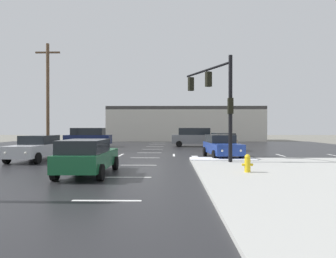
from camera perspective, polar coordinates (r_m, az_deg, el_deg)
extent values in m
plane|color=slate|center=(22.68, -3.95, -5.04)|extent=(120.00, 120.00, 0.00)
cube|color=#232326|center=(22.68, -3.95, -5.01)|extent=(44.00, 44.00, 0.02)
cube|color=white|center=(18.87, 10.38, -5.62)|extent=(4.00, 1.60, 0.06)
cube|color=silver|center=(8.96, -11.63, -13.24)|extent=(2.00, 0.15, 0.01)
cube|color=silver|center=(12.82, -7.73, -9.10)|extent=(2.00, 0.15, 0.01)
cube|color=silver|center=(16.74, -5.68, -6.88)|extent=(2.00, 0.15, 0.01)
cube|color=silver|center=(20.70, -4.42, -5.49)|extent=(2.00, 0.15, 0.01)
cube|color=silver|center=(24.67, -3.57, -4.55)|extent=(2.00, 0.15, 0.01)
cube|color=silver|center=(28.64, -2.95, -3.87)|extent=(2.00, 0.15, 0.01)
cube|color=silver|center=(32.63, -2.49, -3.36)|extent=(2.00, 0.15, 0.01)
cube|color=silver|center=(36.61, -2.13, -2.95)|extent=(2.00, 0.15, 0.01)
cube|color=silver|center=(40.60, -1.84, -2.63)|extent=(2.00, 0.15, 0.01)
cube|color=silver|center=(25.53, -27.00, -4.42)|extent=(0.15, 2.00, 0.01)
cube|color=silver|center=(23.94, -18.47, -4.72)|extent=(0.15, 2.00, 0.01)
cube|color=silver|center=(22.93, -8.96, -4.93)|extent=(0.15, 2.00, 0.01)
cube|color=silver|center=(22.60, 1.12, -5.00)|extent=(0.15, 2.00, 0.01)
cube|color=silver|center=(22.97, 11.19, -4.92)|extent=(0.15, 2.00, 0.01)
cube|color=silver|center=(24.02, 20.65, -4.71)|extent=(0.15, 2.00, 0.01)
cube|color=silver|center=(25.65, 29.11, -4.41)|extent=(0.15, 2.00, 0.01)
cube|color=silver|center=(18.69, 5.82, -6.12)|extent=(0.45, 7.00, 0.01)
cylinder|color=black|center=(17.45, 11.82, 3.82)|extent=(0.22, 0.22, 6.10)
cylinder|color=black|center=(19.93, 7.33, 11.06)|extent=(2.34, 4.78, 0.14)
cube|color=black|center=(19.61, 7.73, 9.39)|extent=(0.44, 0.41, 0.95)
sphere|color=red|center=(19.79, 7.48, 10.14)|extent=(0.20, 0.20, 0.20)
cube|color=black|center=(21.61, 4.40, 8.55)|extent=(0.44, 0.41, 0.95)
sphere|color=red|center=(21.79, 4.19, 9.24)|extent=(0.20, 0.20, 0.20)
cube|color=black|center=(17.46, 11.82, 4.32)|extent=(0.28, 0.36, 0.90)
cylinder|color=gold|center=(13.74, 14.92, -6.72)|extent=(0.26, 0.26, 0.60)
sphere|color=gold|center=(13.69, 14.92, -5.18)|extent=(0.25, 0.25, 0.25)
cylinder|color=gold|center=(13.69, 14.18, -6.62)|extent=(0.12, 0.11, 0.11)
cylinder|color=gold|center=(13.78, 15.65, -6.58)|extent=(0.12, 0.11, 0.11)
cube|color=beige|center=(47.55, 3.24, 0.63)|extent=(23.55, 8.00, 4.74)
cube|color=#3F3D3A|center=(47.63, 3.25, 3.78)|extent=(23.55, 8.00, 0.50)
cube|color=#B7BABF|center=(20.51, -24.05, -3.68)|extent=(1.89, 4.53, 0.70)
cube|color=black|center=(21.09, -23.25, -1.86)|extent=(1.70, 2.51, 0.55)
cylinder|color=black|center=(18.78, -23.63, -5.12)|extent=(0.23, 0.66, 0.66)
cylinder|color=black|center=(19.62, -28.39, -4.89)|extent=(0.23, 0.66, 0.66)
cylinder|color=black|center=(21.57, -20.11, -4.40)|extent=(0.23, 0.66, 0.66)
cylinder|color=black|center=(22.30, -24.41, -4.26)|extent=(0.23, 0.66, 0.66)
sphere|color=white|center=(18.29, -25.45, -4.16)|extent=(0.18, 0.18, 0.18)
sphere|color=white|center=(18.85, -28.57, -4.04)|extent=(0.18, 0.18, 0.18)
cube|color=#141E47|center=(33.17, -14.97, -1.92)|extent=(4.83, 2.02, 0.95)
cube|color=black|center=(33.15, -14.98, -0.45)|extent=(3.38, 1.84, 0.75)
cylinder|color=black|center=(32.73, -18.18, -2.79)|extent=(0.66, 0.23, 0.66)
cylinder|color=black|center=(34.58, -17.17, -2.62)|extent=(0.66, 0.23, 0.66)
cylinder|color=black|center=(31.86, -12.59, -2.87)|extent=(0.66, 0.23, 0.66)
cylinder|color=black|center=(33.76, -11.86, -2.68)|extent=(0.66, 0.23, 0.66)
sphere|color=white|center=(33.27, -19.17, -1.92)|extent=(0.18, 0.18, 0.18)
sphere|color=white|center=(34.45, -18.48, -1.84)|extent=(0.18, 0.18, 0.18)
cube|color=#195933|center=(13.77, -14.91, -5.62)|extent=(1.81, 4.50, 0.70)
cube|color=black|center=(13.07, -15.71, -3.18)|extent=(1.66, 2.48, 0.55)
cylinder|color=black|center=(15.52, -16.60, -6.25)|extent=(0.22, 0.66, 0.66)
cylinder|color=black|center=(15.08, -10.02, -6.43)|extent=(0.22, 0.66, 0.66)
cylinder|color=black|center=(12.65, -20.76, -7.75)|extent=(0.22, 0.66, 0.66)
cylinder|color=black|center=(12.12, -12.73, -8.09)|extent=(0.22, 0.66, 0.66)
sphere|color=white|center=(16.03, -14.78, -4.77)|extent=(0.18, 0.18, 0.18)
sphere|color=white|center=(15.76, -10.73, -4.86)|extent=(0.18, 0.18, 0.18)
cube|color=navy|center=(20.76, 10.31, -3.60)|extent=(2.17, 4.63, 0.70)
cube|color=black|center=(21.38, 9.87, -1.81)|extent=(1.85, 2.60, 0.55)
cylinder|color=black|center=(19.57, 13.98, -4.88)|extent=(0.27, 0.68, 0.66)
cylinder|color=black|center=(19.10, 8.81, -5.00)|extent=(0.27, 0.68, 0.66)
cylinder|color=black|center=(22.49, 11.58, -4.20)|extent=(0.27, 0.68, 0.66)
cylinder|color=black|center=(22.08, 7.06, -4.28)|extent=(0.27, 0.68, 0.66)
sphere|color=white|center=(18.81, 13.67, -4.02)|extent=(0.18, 0.18, 0.18)
sphere|color=white|center=(18.49, 10.25, -4.09)|extent=(0.18, 0.18, 0.18)
cube|color=tan|center=(28.06, 10.10, -2.58)|extent=(2.15, 4.63, 0.70)
cube|color=black|center=(27.38, 10.44, -1.34)|extent=(1.84, 2.60, 0.55)
cylinder|color=black|center=(29.37, 7.68, -3.13)|extent=(0.27, 0.68, 0.66)
cylinder|color=black|center=(29.78, 11.08, -3.09)|extent=(0.27, 0.68, 0.66)
cylinder|color=black|center=(26.38, 8.99, -3.52)|extent=(0.27, 0.68, 0.66)
cylinder|color=black|center=(26.84, 12.75, -3.46)|extent=(0.27, 0.68, 0.66)
sphere|color=white|center=(30.07, 8.04, -2.38)|extent=(0.18, 0.18, 0.18)
sphere|color=white|center=(30.33, 10.17, -2.36)|extent=(0.18, 0.18, 0.18)
cube|color=slate|center=(32.72, 5.06, -1.94)|extent=(4.93, 2.29, 0.95)
cube|color=black|center=(32.70, 5.06, -0.45)|extent=(3.48, 2.03, 0.75)
cylinder|color=black|center=(33.76, 7.83, -2.68)|extent=(0.67, 0.27, 0.66)
cylinder|color=black|center=(31.82, 8.01, -2.86)|extent=(0.67, 0.27, 0.66)
cylinder|color=black|center=(33.75, 2.28, -2.68)|extent=(0.67, 0.27, 0.66)
cylinder|color=black|center=(31.81, 2.12, -2.86)|extent=(0.67, 0.27, 0.66)
sphere|color=white|center=(33.43, 9.09, -1.90)|extent=(0.18, 0.18, 0.18)
sphere|color=white|center=(32.19, 9.25, -1.98)|extent=(0.18, 0.18, 0.18)
cylinder|color=brown|center=(29.02, -21.95, 5.63)|extent=(0.28, 0.28, 9.63)
cube|color=brown|center=(29.66, -21.97, 13.38)|extent=(2.20, 0.14, 0.14)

